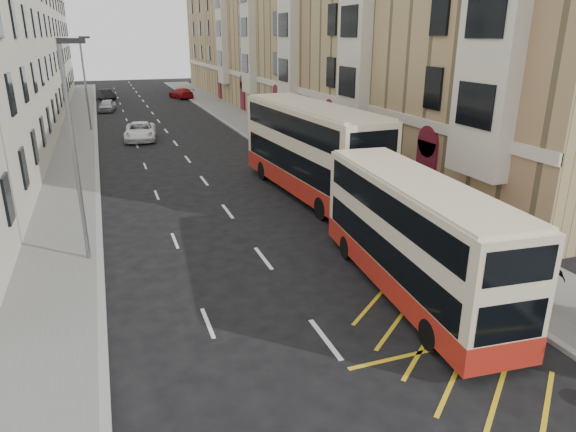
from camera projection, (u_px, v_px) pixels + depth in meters
name	position (u px, v px, depth m)	size (l,w,h in m)	color
pavement_right	(285.00, 145.00, 40.30)	(4.00, 120.00, 0.15)	slate
pavement_left	(74.00, 160.00, 35.36)	(3.00, 120.00, 0.15)	slate
kerb_right	(261.00, 147.00, 39.66)	(0.25, 120.00, 0.15)	gray
kerb_left	(97.00, 159.00, 35.83)	(0.25, 120.00, 0.15)	gray
road_markings	(160.00, 122.00, 51.08)	(10.00, 110.00, 0.01)	silver
terrace_right	(298.00, 42.00, 53.66)	(10.75, 79.00, 15.25)	tan
guard_railing	(469.00, 258.00, 17.96)	(0.06, 6.56, 1.01)	#AC0215
street_lamp_near	(74.00, 142.00, 18.23)	(0.93, 0.18, 8.00)	slate
street_lamp_far	(85.00, 79.00, 44.85)	(0.93, 0.18, 8.00)	slate
double_decker_front	(413.00, 237.00, 16.73)	(3.11, 10.09, 3.96)	beige
double_decker_rear	(310.00, 150.00, 27.24)	(3.56, 12.31, 4.85)	beige
pedestrian_far	(548.00, 280.00, 15.95)	(1.03, 0.43, 1.76)	black
white_van	(140.00, 131.00, 42.31)	(2.41, 5.22, 1.45)	white
car_silver	(107.00, 106.00, 58.23)	(1.59, 3.96, 1.35)	#A8A9AF
car_dark	(106.00, 95.00, 68.51)	(1.47, 4.22, 1.39)	black
car_red	(181.00, 93.00, 70.19)	(1.99, 4.90, 1.42)	#9E1014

